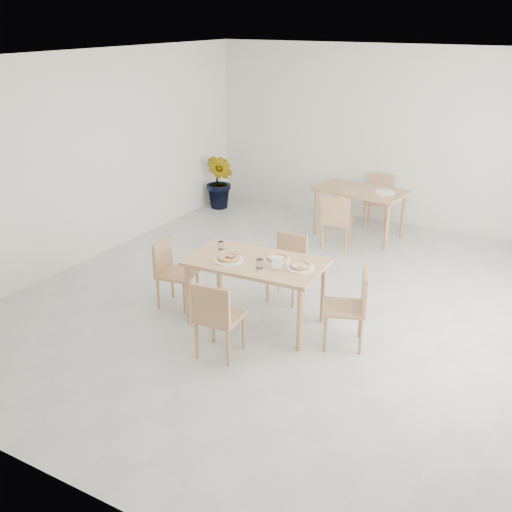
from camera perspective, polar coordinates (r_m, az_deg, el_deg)
The scene contains 21 objects.
main_table at distance 6.48m, azimuth -0.00°, elevation -1.15°, with size 1.51×0.92×0.75m.
chair_south at distance 5.91m, azimuth -3.81°, elevation -5.61°, with size 0.44×0.44×0.82m.
chair_north at distance 7.18m, azimuth 3.11°, elevation -0.60°, with size 0.41×0.41×0.78m.
chair_west at distance 7.04m, azimuth -8.08°, elevation -1.17°, with size 0.45×0.45×0.81m.
chair_east at distance 6.19m, azimuth 9.18°, elevation -4.44°, with size 0.54×0.54×0.84m.
plate_margherita at distance 6.44m, azimuth 2.04°, elevation -0.40°, with size 0.30×0.30×0.02m, color white.
plate_mushroom at distance 6.25m, azimuth 4.25°, elevation -1.14°, with size 0.29×0.29×0.02m, color white.
plate_pepperoni at distance 6.45m, azimuth -2.62°, elevation -0.37°, with size 0.33×0.33×0.02m, color white.
pizza_margherita at distance 6.43m, azimuth 2.04°, elevation -0.21°, with size 0.31×0.31×0.03m.
pizza_mushroom at distance 6.25m, azimuth 4.25°, elevation -0.95°, with size 0.27×0.27×0.03m.
pizza_pepperoni at distance 6.44m, azimuth -2.62°, elevation -0.17°, with size 0.31×0.31×0.03m.
tumbler_a at distance 6.25m, azimuth 0.35°, elevation -0.73°, with size 0.07×0.07×0.09m, color white.
tumbler_b at distance 6.76m, azimuth -3.40°, elevation 1.02°, with size 0.07×0.07×0.09m, color white.
napkin_holder at distance 6.21m, azimuth 2.03°, elevation -0.69°, with size 0.14×0.11×0.14m.
fork_a at distance 6.74m, azimuth -2.89°, elevation 0.58°, with size 0.02×0.20×0.01m, color silver.
fork_b at distance 6.24m, azimuth 0.31°, elevation -1.18°, with size 0.02×0.18×0.01m, color silver.
second_table at distance 9.25m, azimuth 9.91°, elevation 5.69°, with size 1.38×0.86×0.75m.
chair_back_s at distance 8.69m, azimuth 7.63°, elevation 3.55°, with size 0.49×0.49×0.83m.
chair_back_n at distance 9.95m, azimuth 11.67°, elevation 5.60°, with size 0.45×0.45×0.80m.
plate_empty at distance 9.11m, azimuth 12.17°, elevation 5.95°, with size 0.30×0.30×0.02m, color white.
potted_plant at distance 10.54m, azimuth -3.42°, elevation 7.09°, with size 0.54×0.44×0.98m, color #2B601C.
Camera 1 is at (2.92, -5.81, 3.23)m, focal length 42.00 mm.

